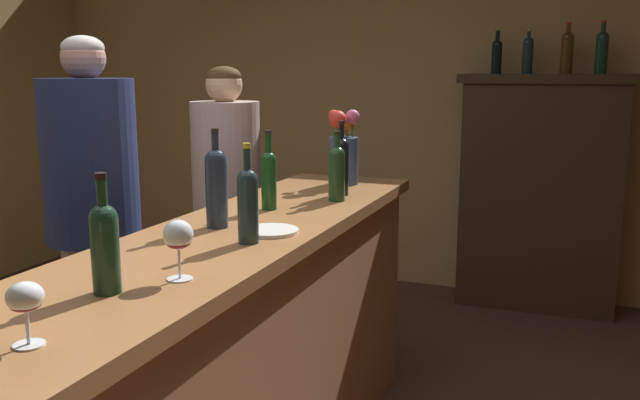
% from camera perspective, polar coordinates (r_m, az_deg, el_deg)
% --- Properties ---
extents(wall_back, '(5.67, 0.12, 2.68)m').
position_cam_1_polar(wall_back, '(5.13, 5.42, 8.03)').
color(wall_back, tan).
rests_on(wall_back, ground).
extents(bar_counter, '(0.59, 2.74, 1.05)m').
position_cam_1_polar(bar_counter, '(2.46, -7.81, -14.75)').
color(bar_counter, '#9E6746').
rests_on(bar_counter, ground).
extents(display_cabinet, '(1.10, 0.37, 1.57)m').
position_cam_1_polar(display_cabinet, '(4.72, 18.08, 0.94)').
color(display_cabinet, '#39291A').
rests_on(display_cabinet, ground).
extents(wine_bottle_rose, '(0.07, 0.07, 0.32)m').
position_cam_1_polar(wine_bottle_rose, '(2.14, -6.11, -0.16)').
color(wine_bottle_rose, '#1C3030').
rests_on(wine_bottle_rose, bar_counter).
extents(wine_bottle_pinot, '(0.08, 0.08, 0.35)m').
position_cam_1_polar(wine_bottle_pinot, '(2.37, -8.75, 1.32)').
color(wine_bottle_pinot, '#212A3A').
rests_on(wine_bottle_pinot, bar_counter).
extents(wine_bottle_malbec, '(0.07, 0.07, 0.30)m').
position_cam_1_polar(wine_bottle_malbec, '(1.73, -17.71, -3.48)').
color(wine_bottle_malbec, '#1A3822').
rests_on(wine_bottle_malbec, bar_counter).
extents(wine_bottle_chardonnay, '(0.07, 0.07, 0.33)m').
position_cam_1_polar(wine_bottle_chardonnay, '(2.97, 1.80, 3.11)').
color(wine_bottle_chardonnay, black).
rests_on(wine_bottle_chardonnay, bar_counter).
extents(wine_bottle_merlot, '(0.06, 0.06, 0.31)m').
position_cam_1_polar(wine_bottle_merlot, '(2.66, -4.35, 2.00)').
color(wine_bottle_merlot, '#143F1A').
rests_on(wine_bottle_merlot, bar_counter).
extents(wine_bottle_riesling, '(0.07, 0.07, 0.30)m').
position_cam_1_polar(wine_bottle_riesling, '(2.83, 1.42, 2.53)').
color(wine_bottle_riesling, '#1F3C1F').
rests_on(wine_bottle_riesling, bar_counter).
extents(wine_glass_front, '(0.07, 0.07, 0.13)m').
position_cam_1_polar(wine_glass_front, '(1.46, -23.62, -7.77)').
color(wine_glass_front, white).
rests_on(wine_glass_front, bar_counter).
extents(wine_glass_mid, '(0.08, 0.08, 0.16)m').
position_cam_1_polar(wine_glass_mid, '(1.80, -11.87, -3.13)').
color(wine_glass_mid, white).
rests_on(wine_glass_mid, bar_counter).
extents(flower_arrangement, '(0.16, 0.19, 0.36)m').
position_cam_1_polar(flower_arrangement, '(3.26, 2.03, 4.27)').
color(flower_arrangement, '#334A71').
rests_on(flower_arrangement, bar_counter).
extents(cheese_plate, '(0.19, 0.19, 0.01)m').
position_cam_1_polar(cheese_plate, '(2.30, -4.19, -2.61)').
color(cheese_plate, white).
rests_on(cheese_plate, bar_counter).
extents(display_bottle_left, '(0.07, 0.07, 0.28)m').
position_cam_1_polar(display_bottle_left, '(4.69, 14.70, 11.79)').
color(display_bottle_left, black).
rests_on(display_bottle_left, display_cabinet).
extents(display_bottle_midleft, '(0.07, 0.07, 0.29)m').
position_cam_1_polar(display_bottle_midleft, '(4.67, 17.14, 11.73)').
color(display_bottle_midleft, '#192B35').
rests_on(display_bottle_midleft, display_cabinet).
extents(display_bottle_center, '(0.08, 0.08, 0.32)m').
position_cam_1_polar(display_bottle_center, '(4.66, 20.13, 11.76)').
color(display_bottle_center, '#4C3212').
rests_on(display_bottle_center, display_cabinet).
extents(display_bottle_midright, '(0.08, 0.08, 0.33)m').
position_cam_1_polar(display_bottle_midright, '(4.66, 22.70, 11.59)').
color(display_bottle_midright, '#183624').
rests_on(display_bottle_midright, display_cabinet).
extents(patron_in_grey, '(0.33, 0.33, 1.54)m').
position_cam_1_polar(patron_in_grey, '(4.21, -18.15, 0.27)').
color(patron_in_grey, brown).
rests_on(patron_in_grey, ground).
extents(patron_in_navy, '(0.39, 0.39, 1.73)m').
position_cam_1_polar(patron_in_navy, '(3.02, -18.53, -2.08)').
color(patron_in_navy, '#9B968D').
rests_on(patron_in_navy, ground).
extents(patron_redhead, '(0.38, 0.38, 1.61)m').
position_cam_1_polar(patron_redhead, '(3.84, -7.86, 0.11)').
color(patron_redhead, '#263546').
rests_on(patron_redhead, ground).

